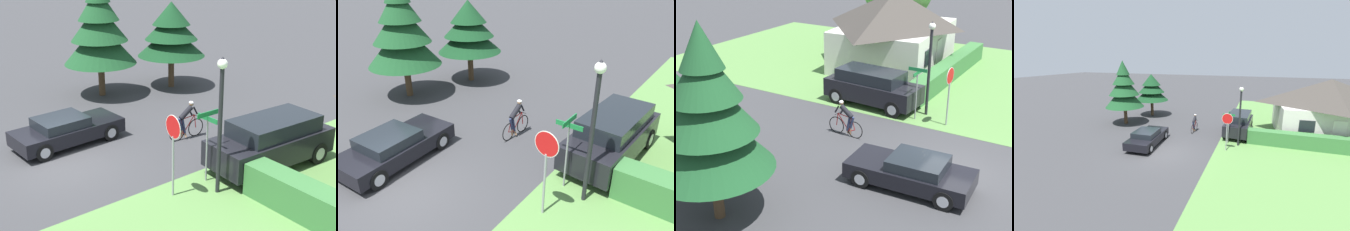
# 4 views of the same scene
# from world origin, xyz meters

# --- Properties ---
(ground_plane) EXTENTS (140.00, 140.00, 0.00)m
(ground_plane) POSITION_xyz_m (0.00, 0.00, 0.00)
(ground_plane) COLOR #38383A
(sedan_left_lane) EXTENTS (2.06, 4.46, 1.20)m
(sedan_left_lane) POSITION_xyz_m (-1.63, 0.97, 0.60)
(sedan_left_lane) COLOR black
(sedan_left_lane) RESTS_ON ground
(cyclist) EXTENTS (0.44, 1.74, 1.59)m
(cyclist) POSITION_xyz_m (0.86, 5.13, 0.75)
(cyclist) COLOR black
(cyclist) RESTS_ON ground
(parked_suv_right) EXTENTS (2.18, 4.89, 1.84)m
(parked_suv_right) POSITION_xyz_m (4.67, 5.89, 0.96)
(parked_suv_right) COLOR black
(parked_suv_right) RESTS_ON ground
(stop_sign) EXTENTS (0.77, 0.07, 2.75)m
(stop_sign) POSITION_xyz_m (4.18, 1.79, 1.97)
(stop_sign) COLOR gray
(stop_sign) RESTS_ON ground
(street_lamp) EXTENTS (0.32, 0.32, 4.51)m
(street_lamp) POSITION_xyz_m (4.91, 3.06, 2.80)
(street_lamp) COLOR black
(street_lamp) RESTS_ON ground
(street_name_sign) EXTENTS (0.90, 0.90, 2.51)m
(street_name_sign) POSITION_xyz_m (4.10, 3.29, 1.75)
(street_name_sign) COLOR gray
(street_name_sign) RESTS_ON ground
(conifer_tall_near) EXTENTS (3.74, 3.74, 6.22)m
(conifer_tall_near) POSITION_xyz_m (-6.39, 5.39, 3.46)
(conifer_tall_near) COLOR #4C3823
(conifer_tall_near) RESTS_ON ground
(conifer_tall_far) EXTENTS (3.70, 3.70, 4.70)m
(conifer_tall_far) POSITION_xyz_m (-5.36, 9.25, 3.03)
(conifer_tall_far) COLOR #4C3823
(conifer_tall_far) RESTS_ON ground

